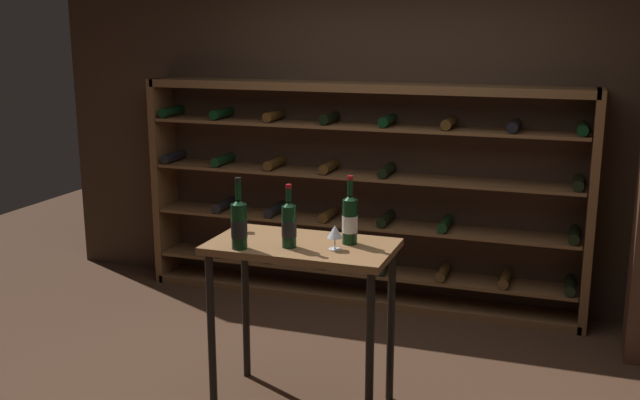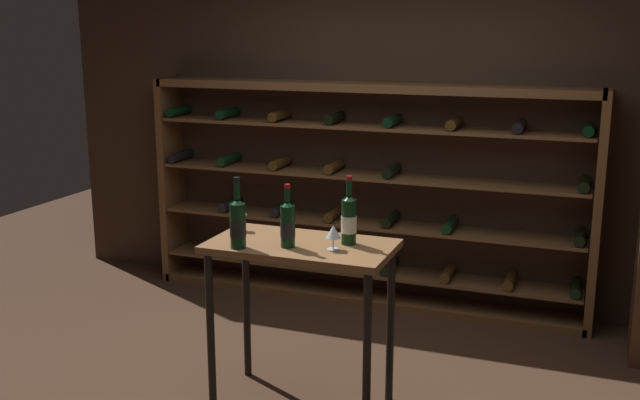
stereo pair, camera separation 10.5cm
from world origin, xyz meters
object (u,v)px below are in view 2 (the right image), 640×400
at_px(wine_rack, 363,196).
at_px(wine_glass_stemmed_right, 333,233).
at_px(wine_bottle_black_capsule, 288,224).
at_px(wine_glass_stemmed_center, 241,211).
at_px(wine_bottle_amber_reserve, 238,223).
at_px(wine_bottle_green_slim, 349,219).
at_px(tasting_table, 301,267).

bearing_deg(wine_rack, wine_glass_stemmed_right, -77.37).
height_order(wine_bottle_black_capsule, wine_glass_stemmed_center, wine_bottle_black_capsule).
xyz_separation_m(wine_rack, wine_bottle_amber_reserve, (-0.09, -1.91, 0.25)).
bearing_deg(wine_bottle_amber_reserve, wine_glass_stemmed_right, 16.74).
distance_m(wine_bottle_amber_reserve, wine_glass_stemmed_center, 0.35).
relative_size(wine_bottle_black_capsule, wine_bottle_green_slim, 0.91).
distance_m(wine_glass_stemmed_center, wine_glass_stemmed_right, 0.65).
bearing_deg(wine_bottle_green_slim, tasting_table, -163.07).
distance_m(tasting_table, wine_bottle_black_capsule, 0.28).
xyz_separation_m(wine_bottle_black_capsule, wine_glass_stemmed_right, (0.24, 0.04, -0.03)).
xyz_separation_m(tasting_table, wine_bottle_black_capsule, (-0.04, -0.09, 0.26)).
relative_size(tasting_table, wine_bottle_green_slim, 2.67).
relative_size(wine_rack, wine_bottle_amber_reserve, 9.00).
bearing_deg(wine_bottle_amber_reserve, wine_bottle_black_capsule, 24.47).
xyz_separation_m(wine_bottle_green_slim, wine_glass_stemmed_right, (-0.04, -0.13, -0.04)).
xyz_separation_m(wine_bottle_black_capsule, wine_bottle_amber_reserve, (-0.24, -0.11, 0.01)).
bearing_deg(wine_glass_stemmed_center, wine_rack, 81.68).
distance_m(wine_bottle_black_capsule, wine_bottle_amber_reserve, 0.26).
relative_size(wine_bottle_amber_reserve, wine_glass_stemmed_right, 2.89).
distance_m(tasting_table, wine_glass_stemmed_center, 0.51).
bearing_deg(wine_bottle_black_capsule, wine_glass_stemmed_right, 8.48).
relative_size(wine_bottle_amber_reserve, wine_glass_stemmed_center, 2.45).
bearing_deg(tasting_table, wine_bottle_green_slim, 16.93).
xyz_separation_m(tasting_table, wine_glass_stemmed_right, (0.21, -0.06, 0.23)).
bearing_deg(tasting_table, wine_bottle_black_capsule, -111.68).
xyz_separation_m(wine_rack, tasting_table, (0.19, -1.71, -0.02)).
height_order(wine_bottle_green_slim, wine_glass_stemmed_center, wine_bottle_green_slim).
bearing_deg(wine_rack, tasting_table, -83.67).
distance_m(tasting_table, wine_bottle_green_slim, 0.38).
xyz_separation_m(wine_bottle_amber_reserve, wine_glass_stemmed_center, (-0.15, 0.32, -0.02)).
height_order(wine_bottle_amber_reserve, wine_glass_stemmed_center, wine_bottle_amber_reserve).
xyz_separation_m(wine_rack, wine_bottle_black_capsule, (0.15, -1.80, 0.24)).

